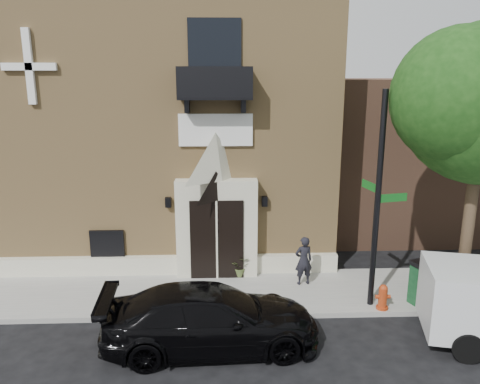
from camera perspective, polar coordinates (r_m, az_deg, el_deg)
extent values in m
plane|color=black|center=(13.38, 1.57, -15.28)|extent=(120.00, 120.00, 0.00)
cube|color=gray|center=(14.76, 5.15, -12.05)|extent=(42.00, 3.00, 0.15)
cube|color=tan|center=(19.87, -8.62, 7.97)|extent=(12.00, 10.00, 9.00)
cube|color=black|center=(19.93, -9.14, 21.38)|extent=(12.20, 10.20, 0.30)
cube|color=beige|center=(15.90, -10.09, -8.74)|extent=(12.00, 0.30, 0.60)
cube|color=beige|center=(15.17, -2.84, -4.42)|extent=(2.60, 0.55, 3.20)
pyramid|color=beige|center=(14.60, -2.96, 4.36)|extent=(2.60, 0.55, 1.50)
cube|color=black|center=(15.00, -2.84, -5.86)|extent=(1.70, 0.06, 2.60)
cube|color=beige|center=(14.96, -2.84, -5.91)|extent=(0.06, 0.04, 2.60)
cube|color=white|center=(14.67, -2.99, 7.56)|extent=(2.30, 0.10, 1.00)
cube|color=black|center=(14.20, -3.06, 11.40)|extent=(2.20, 0.90, 0.10)
cube|color=black|center=(13.76, -3.11, 13.19)|extent=(2.20, 0.06, 0.90)
cube|color=black|center=(14.24, -7.42, 13.12)|extent=(0.06, 0.90, 0.90)
cube|color=black|center=(14.21, 1.27, 13.23)|extent=(0.06, 0.90, 0.90)
cube|color=black|center=(14.62, -3.10, 16.18)|extent=(1.60, 0.08, 2.20)
cube|color=white|center=(15.64, -24.31, 13.76)|extent=(0.22, 0.14, 2.20)
cube|color=white|center=(15.64, -24.31, 13.76)|extent=(1.60, 0.14, 0.22)
cube|color=black|center=(16.02, -15.88, -6.23)|extent=(1.10, 0.10, 1.00)
cube|color=#F44921|center=(16.04, -15.85, -6.19)|extent=(0.85, 0.06, 0.75)
cube|color=black|center=(15.15, -8.75, -1.24)|extent=(0.18, 0.18, 0.32)
cube|color=black|center=(15.11, 3.01, -1.14)|extent=(0.18, 0.18, 0.32)
cylinder|color=#38281C|center=(14.52, 25.95, -4.66)|extent=(0.32, 0.32, 4.20)
sphere|color=#143A0F|center=(13.37, 25.40, 10.44)|extent=(3.57, 3.57, 3.57)
imported|color=black|center=(11.89, -3.59, -15.09)|extent=(5.43, 2.48, 1.54)
cylinder|color=black|center=(12.69, 26.02, -16.68)|extent=(0.78, 0.41, 0.74)
cylinder|color=black|center=(14.27, 24.18, -12.96)|extent=(0.78, 0.41, 0.74)
cylinder|color=black|center=(13.28, 16.41, -1.23)|extent=(0.16, 0.16, 6.07)
cube|color=#105A19|center=(13.49, 18.11, -0.68)|extent=(0.85, 0.21, 0.22)
cube|color=#105A19|center=(13.58, 15.56, 0.70)|extent=(0.21, 0.85, 0.22)
cylinder|color=#A03313|center=(14.16, 16.92, -13.32)|extent=(0.33, 0.33, 0.07)
cylinder|color=#A03313|center=(14.04, 17.00, -12.26)|extent=(0.24, 0.24, 0.51)
sphere|color=#A03313|center=(13.91, 17.09, -11.21)|extent=(0.24, 0.24, 0.24)
cylinder|color=#A03313|center=(14.02, 17.01, -12.10)|extent=(0.42, 0.11, 0.11)
cube|color=#0E361A|center=(14.85, 24.02, -10.30)|extent=(2.17, 1.66, 1.17)
cube|color=black|center=(14.61, 24.27, -8.00)|extent=(2.24, 1.72, 0.13)
imported|color=#4F612F|center=(15.47, 0.03, -9.02)|extent=(0.67, 0.59, 0.68)
imported|color=black|center=(14.88, 7.76, -8.29)|extent=(0.63, 0.48, 1.56)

